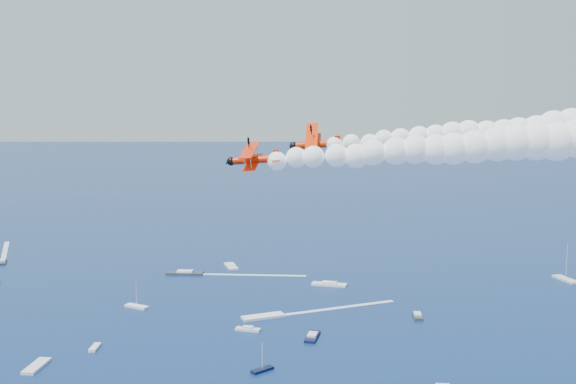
{
  "coord_description": "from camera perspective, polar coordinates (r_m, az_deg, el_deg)",
  "views": [
    {
      "loc": [
        -0.59,
        -89.55,
        65.36
      ],
      "look_at": [
        2.06,
        14.73,
        51.07
      ],
      "focal_mm": 44.36,
      "sensor_mm": 36.0,
      "label": 1
    }
  ],
  "objects": [
    {
      "name": "biplane_trail",
      "position": [
        96.03,
        -2.7,
        2.59
      ],
      "size": [
        8.76,
        9.96,
        6.96
      ],
      "primitive_type": null,
      "rotation": [
        -0.19,
        0.07,
        3.0
      ],
      "color": "red"
    },
    {
      "name": "smoke_trail_trail",
      "position": [
        95.77,
        15.53,
        3.69
      ],
      "size": [
        61.81,
        22.27,
        11.01
      ],
      "primitive_type": null,
      "rotation": [
        0.0,
        0.0,
        3.0
      ],
      "color": "white"
    },
    {
      "name": "spectator_boats",
      "position": [
        203.75,
        -3.19,
        -10.82
      ],
      "size": [
        215.97,
        174.31,
        0.7
      ],
      "color": "white",
      "rests_on": "ground"
    },
    {
      "name": "smoke_trail_lead",
      "position": [
        115.9,
        17.48,
        4.69
      ],
      "size": [
        61.67,
        19.31,
        11.01
      ],
      "primitive_type": null,
      "rotation": [
        0.0,
        0.0,
        3.03
      ],
      "color": "white"
    },
    {
      "name": "biplane_lead",
      "position": [
        113.46,
        2.29,
        3.81
      ],
      "size": [
        9.5,
        11.62,
        9.49
      ],
      "primitive_type": null,
      "rotation": [
        -0.43,
        0.07,
        3.03
      ],
      "color": "red"
    },
    {
      "name": "boat_wakes",
      "position": [
        264.69,
        -8.47,
        -6.58
      ],
      "size": [
        158.5,
        111.19,
        0.04
      ],
      "color": "white",
      "rests_on": "ground"
    }
  ]
}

